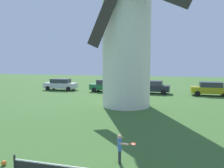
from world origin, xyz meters
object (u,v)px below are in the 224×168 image
at_px(player_far, 120,147).
at_px(parked_car_green, 106,86).
at_px(parked_car_silver, 61,84).
at_px(windmill, 126,28).
at_px(parked_car_mustard, 210,89).
at_px(stray_ball, 4,163).
at_px(parked_car_black, 153,87).

relative_size(player_far, parked_car_green, 0.26).
bearing_deg(parked_car_silver, player_far, -56.52).
height_order(windmill, parked_car_mustard, windmill).
distance_m(windmill, parked_car_mustard, 13.05).
xyz_separation_m(windmill, stray_ball, (-2.18, -11.86, -6.58)).
relative_size(stray_ball, parked_car_green, 0.04).
bearing_deg(stray_ball, parked_car_black, 79.30).
bearing_deg(parked_car_black, windmill, -101.07).
xyz_separation_m(windmill, parked_car_mustard, (8.19, 8.30, -5.86)).
distance_m(parked_car_silver, parked_car_green, 6.64).
bearing_deg(player_far, parked_car_green, 107.67).
relative_size(player_far, parked_car_silver, 0.24).
xyz_separation_m(parked_car_black, parked_car_mustard, (6.51, -0.27, 0.00)).
relative_size(stray_ball, parked_car_silver, 0.04).
distance_m(player_far, stray_ball, 4.27).
relative_size(parked_car_silver, parked_car_mustard, 1.05).
distance_m(parked_car_silver, parked_car_mustard, 19.07).
height_order(windmill, stray_ball, windmill).
xyz_separation_m(windmill, parked_car_green, (-4.24, 8.53, -5.86)).
xyz_separation_m(player_far, parked_car_black, (-0.18, 19.16, 0.20)).
bearing_deg(stray_ball, parked_car_silver, 112.95).
height_order(windmill, player_far, windmill).
bearing_deg(parked_car_black, parked_car_green, -179.61).
bearing_deg(parked_car_green, windmill, -63.59).
distance_m(windmill, player_far, 12.34).
xyz_separation_m(parked_car_silver, parked_car_green, (6.64, -0.13, -0.00)).
height_order(stray_ball, parked_car_black, parked_car_black).
bearing_deg(windmill, parked_car_green, 116.41).
bearing_deg(parked_car_silver, parked_car_green, -1.10).
xyz_separation_m(windmill, parked_car_silver, (-10.88, 8.66, -5.86)).
relative_size(parked_car_silver, parked_car_black, 1.09).
xyz_separation_m(stray_ball, parked_car_silver, (-8.69, 20.52, 0.72)).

